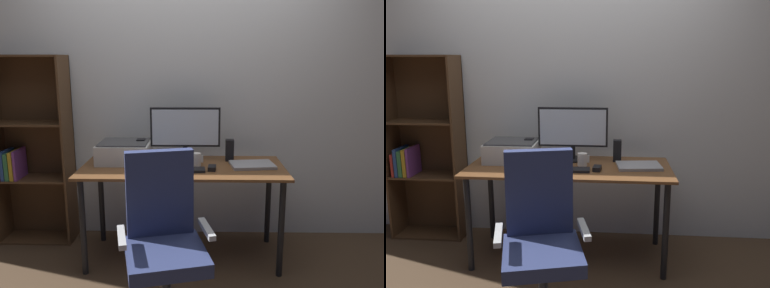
# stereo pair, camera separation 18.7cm
# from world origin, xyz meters

# --- Properties ---
(ground_plane) EXTENTS (12.00, 12.00, 0.00)m
(ground_plane) POSITION_xyz_m (0.00, 0.00, 0.00)
(ground_plane) COLOR #4C3826
(back_wall) EXTENTS (6.40, 0.10, 2.60)m
(back_wall) POSITION_xyz_m (0.00, 0.50, 1.30)
(back_wall) COLOR silver
(back_wall) RESTS_ON ground
(desk) EXTENTS (1.52, 0.65, 0.74)m
(desk) POSITION_xyz_m (0.00, 0.00, 0.65)
(desk) COLOR brown
(desk) RESTS_ON ground
(monitor) EXTENTS (0.55, 0.20, 0.42)m
(monitor) POSITION_xyz_m (0.01, 0.18, 0.98)
(monitor) COLOR black
(monitor) RESTS_ON desk
(keyboard) EXTENTS (0.29, 0.12, 0.02)m
(keyboard) POSITION_xyz_m (0.02, -0.13, 0.75)
(keyboard) COLOR black
(keyboard) RESTS_ON desk
(mouse) EXTENTS (0.07, 0.10, 0.03)m
(mouse) POSITION_xyz_m (0.22, -0.10, 0.76)
(mouse) COLOR black
(mouse) RESTS_ON desk
(coffee_mug) EXTENTS (0.09, 0.07, 0.10)m
(coffee_mug) POSITION_xyz_m (0.10, 0.02, 0.79)
(coffee_mug) COLOR white
(coffee_mug) RESTS_ON desk
(laptop) EXTENTS (0.34, 0.26, 0.02)m
(laptop) POSITION_xyz_m (0.52, 0.01, 0.75)
(laptop) COLOR #99999E
(laptop) RESTS_ON desk
(speaker_left) EXTENTS (0.06, 0.07, 0.17)m
(speaker_left) POSITION_xyz_m (-0.34, 0.18, 0.82)
(speaker_left) COLOR black
(speaker_left) RESTS_ON desk
(speaker_right) EXTENTS (0.06, 0.07, 0.17)m
(speaker_right) POSITION_xyz_m (0.36, 0.18, 0.82)
(speaker_right) COLOR black
(speaker_right) RESTS_ON desk
(printer) EXTENTS (0.40, 0.34, 0.16)m
(printer) POSITION_xyz_m (-0.46, 0.13, 0.82)
(printer) COLOR silver
(printer) RESTS_ON desk
(paper_sheet) EXTENTS (0.26, 0.33, 0.00)m
(paper_sheet) POSITION_xyz_m (-0.19, -0.20, 0.74)
(paper_sheet) COLOR white
(paper_sheet) RESTS_ON desk
(office_chair) EXTENTS (0.57, 0.56, 1.01)m
(office_chair) POSITION_xyz_m (-0.08, -0.75, 0.46)
(office_chair) COLOR #B7BABC
(office_chair) RESTS_ON ground
(bookshelf) EXTENTS (0.62, 0.28, 1.56)m
(bookshelf) POSITION_xyz_m (-1.29, 0.32, 0.76)
(bookshelf) COLOR #4C331E
(bookshelf) RESTS_ON ground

